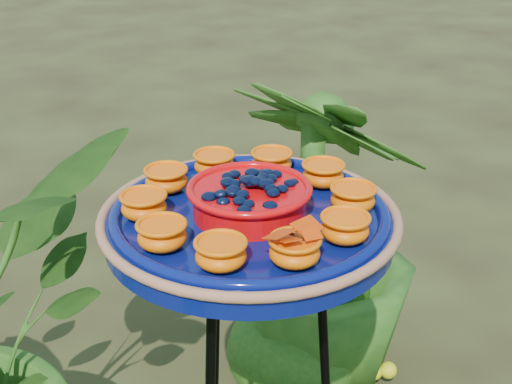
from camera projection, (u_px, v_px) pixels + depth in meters
feeder_dish at (250, 215)px, 1.16m from camera, size 0.49×0.49×0.11m
shrub_back_right at (324, 239)px, 2.07m from camera, size 0.71×0.71×0.98m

